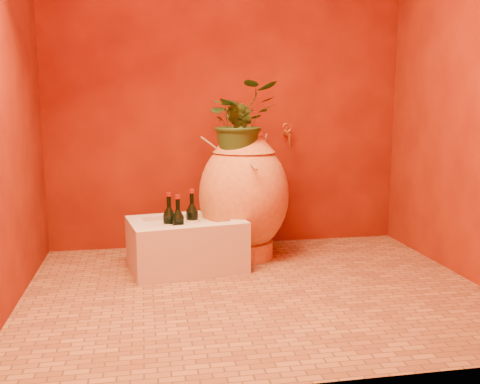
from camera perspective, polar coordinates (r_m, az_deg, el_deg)
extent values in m
plane|color=#92592F|center=(2.99, 1.77, -10.43)|extent=(2.50, 2.50, 0.00)
cube|color=#580F05|center=(3.79, -1.36, 13.06)|extent=(2.50, 0.02, 2.50)
cube|color=#580F05|center=(3.31, 24.16, 12.74)|extent=(0.02, 2.00, 2.50)
cylinder|color=gold|center=(3.58, 0.39, -6.03)|extent=(0.45, 0.45, 0.11)
ellipsoid|color=gold|center=(3.50, 0.40, -0.36)|extent=(0.69, 0.69, 0.74)
cone|color=gold|center=(3.46, 0.41, 5.21)|extent=(0.48, 0.48, 0.11)
torus|color=gold|center=(3.46, 0.41, 6.28)|extent=(0.29, 0.29, 0.05)
cylinder|color=olive|center=(3.41, -0.76, 3.39)|extent=(0.41, 0.13, 0.31)
cylinder|color=olive|center=(3.35, 0.45, 3.83)|extent=(0.09, 0.40, 0.13)
cylinder|color=olive|center=(3.41, 2.31, 4.20)|extent=(0.14, 0.28, 0.23)
cube|color=#BEB29D|center=(3.32, -5.74, -5.80)|extent=(0.74, 0.56, 0.28)
cube|color=#BEB29D|center=(3.46, -6.03, -2.49)|extent=(0.68, 0.20, 0.03)
cube|color=#BEB29D|center=(3.10, -5.51, -3.92)|extent=(0.68, 0.20, 0.03)
cube|color=#BEB29D|center=(3.28, -10.94, -3.33)|extent=(0.13, 0.29, 0.03)
cube|color=#BEB29D|center=(3.32, -0.71, -2.98)|extent=(0.13, 0.29, 0.03)
cylinder|color=black|center=(3.34, -5.12, -3.58)|extent=(0.07, 0.07, 0.18)
cone|color=black|center=(3.31, -5.15, -1.68)|extent=(0.07, 0.07, 0.05)
cylinder|color=black|center=(3.30, -5.16, -0.67)|extent=(0.03, 0.03, 0.07)
cylinder|color=maroon|center=(3.29, -5.17, 0.09)|extent=(0.03, 0.03, 0.02)
cylinder|color=silver|center=(3.34, -5.12, -3.58)|extent=(0.08, 0.08, 0.08)
cylinder|color=black|center=(3.21, -6.60, -4.19)|extent=(0.07, 0.07, 0.17)
cone|color=black|center=(3.19, -6.63, -2.28)|extent=(0.07, 0.07, 0.05)
cylinder|color=black|center=(3.18, -6.65, -1.27)|extent=(0.02, 0.02, 0.07)
cylinder|color=maroon|center=(3.17, -6.67, -0.51)|extent=(0.03, 0.03, 0.02)
cylinder|color=silver|center=(3.21, -6.60, -4.19)|extent=(0.08, 0.08, 0.08)
cylinder|color=black|center=(3.26, -7.53, -3.97)|extent=(0.07, 0.07, 0.18)
cone|color=black|center=(3.23, -7.58, -2.04)|extent=(0.07, 0.07, 0.05)
cylinder|color=black|center=(3.22, -7.60, -1.02)|extent=(0.03, 0.03, 0.07)
cylinder|color=maroon|center=(3.21, -7.62, -0.25)|extent=(0.03, 0.03, 0.02)
cylinder|color=silver|center=(3.26, -7.53, -3.97)|extent=(0.08, 0.08, 0.08)
cylinder|color=#B17528|center=(3.82, 5.03, 6.14)|extent=(0.02, 0.13, 0.02)
cylinder|color=#B17528|center=(3.76, 5.28, 5.50)|extent=(0.02, 0.02, 0.08)
torus|color=#B17528|center=(3.81, 5.04, 6.85)|extent=(0.07, 0.01, 0.07)
cylinder|color=#B17528|center=(3.81, 5.03, 6.50)|extent=(0.01, 0.01, 0.05)
imported|color=#234117|center=(3.42, 0.02, 7.61)|extent=(0.53, 0.48, 0.50)
imported|color=#234117|center=(3.39, -0.14, 6.50)|extent=(0.24, 0.25, 0.35)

